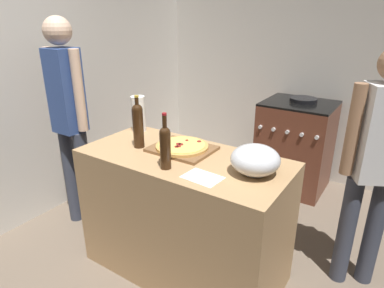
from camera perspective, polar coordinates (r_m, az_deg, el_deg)
ground_plane at (r=2.98m, az=7.51°, el=-14.57°), size 3.83×3.41×0.02m
kitchen_wall_rear at (r=3.82m, az=18.58°, el=13.81°), size 3.83×0.10×2.60m
kitchen_wall_left at (r=3.49m, az=-17.30°, el=13.33°), size 0.10×3.41×2.60m
counter at (r=2.33m, az=-1.39°, el=-12.14°), size 1.36×0.65×0.89m
cutting_board at (r=2.20m, az=-1.71°, el=-0.85°), size 0.40×0.32×0.02m
pizza at (r=2.20m, az=-1.72°, el=-0.35°), size 0.35×0.35×0.03m
mixing_bowl at (r=1.89m, az=10.77°, el=-2.68°), size 0.28×0.28×0.17m
paper_towel_roll at (r=2.57m, az=-9.14°, el=5.12°), size 0.11×0.11×0.27m
wine_bottle_clear at (r=1.91m, az=-4.60°, el=-0.24°), size 0.06×0.06×0.34m
wine_bottle_amber at (r=2.24m, az=-9.22°, el=3.41°), size 0.07×0.07×0.36m
recipe_sheet at (r=1.85m, az=1.80°, el=-5.73°), size 0.22×0.16×0.00m
stove at (r=3.60m, az=17.18°, el=-0.24°), size 0.67×0.63×0.96m
person_in_stripes at (r=2.80m, az=-20.30°, el=4.87°), size 0.38×0.21×1.72m
person_in_red at (r=2.30m, az=28.85°, el=-2.45°), size 0.36×0.29×1.57m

